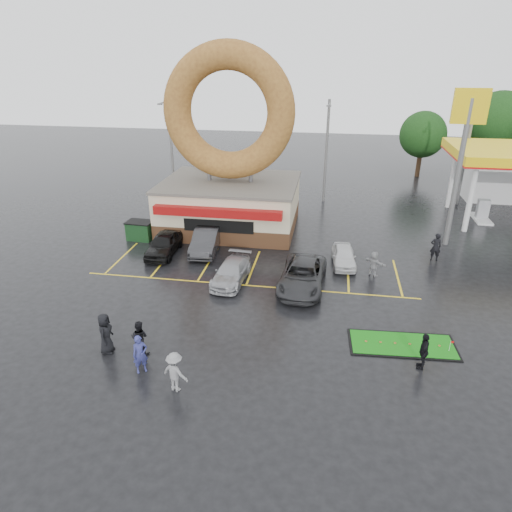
% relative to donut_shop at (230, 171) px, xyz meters
% --- Properties ---
extents(ground, '(120.00, 120.00, 0.00)m').
position_rel_donut_shop_xyz_m(ground, '(3.00, -12.97, -4.46)').
color(ground, black).
rests_on(ground, ground).
extents(donut_shop, '(10.20, 8.70, 13.50)m').
position_rel_donut_shop_xyz_m(donut_shop, '(0.00, 0.00, 0.00)').
color(donut_shop, '#472B19').
rests_on(donut_shop, ground).
extents(shell_sign, '(2.20, 0.36, 10.60)m').
position_rel_donut_shop_xyz_m(shell_sign, '(16.00, -0.97, 2.91)').
color(shell_sign, slate).
rests_on(shell_sign, ground).
extents(streetlight_left, '(0.40, 2.21, 9.00)m').
position_rel_donut_shop_xyz_m(streetlight_left, '(-7.00, 6.95, 0.32)').
color(streetlight_left, slate).
rests_on(streetlight_left, ground).
extents(streetlight_mid, '(0.40, 2.21, 9.00)m').
position_rel_donut_shop_xyz_m(streetlight_mid, '(7.00, 7.95, 0.32)').
color(streetlight_mid, slate).
rests_on(streetlight_mid, ground).
extents(streetlight_right, '(0.40, 2.21, 9.00)m').
position_rel_donut_shop_xyz_m(streetlight_right, '(19.00, 8.95, 0.32)').
color(streetlight_right, slate).
rests_on(streetlight_right, ground).
extents(tree_far_c, '(6.30, 6.30, 9.00)m').
position_rel_donut_shop_xyz_m(tree_far_c, '(25.00, 21.03, 1.37)').
color(tree_far_c, '#332114').
rests_on(tree_far_c, ground).
extents(tree_far_d, '(4.90, 4.90, 7.00)m').
position_rel_donut_shop_xyz_m(tree_far_d, '(17.00, 19.03, 0.07)').
color(tree_far_d, '#332114').
rests_on(tree_far_d, ground).
extents(car_black, '(1.87, 4.37, 1.47)m').
position_rel_donut_shop_xyz_m(car_black, '(-3.36, -5.95, -3.73)').
color(car_black, black).
rests_on(car_black, ground).
extents(car_dgrey, '(1.99, 4.81, 1.55)m').
position_rel_donut_shop_xyz_m(car_dgrey, '(-0.65, -4.97, -3.69)').
color(car_dgrey, '#28282A').
rests_on(car_dgrey, ground).
extents(car_silver, '(2.05, 4.38, 1.24)m').
position_rel_donut_shop_xyz_m(car_silver, '(2.03, -9.19, -3.85)').
color(car_silver, '#9B9BA0').
rests_on(car_silver, ground).
extents(car_grey, '(2.78, 5.52, 1.50)m').
position_rel_donut_shop_xyz_m(car_grey, '(6.28, -9.24, -3.72)').
color(car_grey, '#2C2C2E').
rests_on(car_grey, ground).
extents(car_white, '(1.69, 3.69, 1.23)m').
position_rel_donut_shop_xyz_m(car_white, '(8.70, -5.69, -3.85)').
color(car_white, silver).
rests_on(car_white, ground).
extents(person_blue, '(0.77, 0.73, 1.78)m').
position_rel_donut_shop_xyz_m(person_blue, '(0.01, -18.14, -3.58)').
color(person_blue, navy).
rests_on(person_blue, ground).
extents(person_blackjkt, '(0.85, 0.68, 1.69)m').
position_rel_donut_shop_xyz_m(person_blackjkt, '(-0.54, -16.92, -3.62)').
color(person_blackjkt, black).
rests_on(person_blackjkt, ground).
extents(person_hoodie, '(1.30, 0.99, 1.77)m').
position_rel_donut_shop_xyz_m(person_hoodie, '(1.85, -19.03, -3.58)').
color(person_hoodie, gray).
rests_on(person_hoodie, ground).
extents(person_bystander, '(0.73, 1.03, 1.97)m').
position_rel_donut_shop_xyz_m(person_bystander, '(-2.11, -17.04, -3.48)').
color(person_bystander, black).
rests_on(person_bystander, ground).
extents(person_cameraman, '(0.60, 1.08, 1.73)m').
position_rel_donut_shop_xyz_m(person_cameraman, '(11.99, -15.88, -3.60)').
color(person_cameraman, black).
rests_on(person_cameraman, ground).
extents(person_walker_near, '(1.45, 1.30, 1.60)m').
position_rel_donut_shop_xyz_m(person_walker_near, '(10.51, -6.98, -3.67)').
color(person_walker_near, '#949496').
rests_on(person_walker_near, ground).
extents(person_walker_far, '(0.71, 0.48, 1.91)m').
position_rel_donut_shop_xyz_m(person_walker_far, '(14.65, -4.01, -3.51)').
color(person_walker_far, black).
rests_on(person_walker_far, ground).
extents(dumpster, '(1.88, 1.32, 1.30)m').
position_rel_donut_shop_xyz_m(dumpster, '(-6.01, -3.66, -3.81)').
color(dumpster, '#173B1B').
rests_on(dumpster, ground).
extents(putting_green, '(5.08, 2.42, 0.62)m').
position_rel_donut_shop_xyz_m(putting_green, '(11.39, -14.30, -4.42)').
color(putting_green, black).
rests_on(putting_green, ground).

